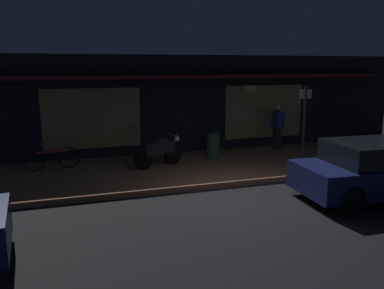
# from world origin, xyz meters

# --- Properties ---
(ground_plane) EXTENTS (60.00, 60.00, 0.00)m
(ground_plane) POSITION_xyz_m (0.00, 0.00, 0.00)
(ground_plane) COLOR black
(sidewalk_slab) EXTENTS (18.00, 4.00, 0.15)m
(sidewalk_slab) POSITION_xyz_m (0.00, 3.00, 0.07)
(sidewalk_slab) COLOR brown
(sidewalk_slab) RESTS_ON ground_plane
(storefront_building) EXTENTS (18.00, 3.30, 3.60)m
(storefront_building) POSITION_xyz_m (0.00, 6.39, 1.80)
(storefront_building) COLOR black
(storefront_building) RESTS_ON ground_plane
(motorcycle) EXTENTS (1.62, 0.84, 0.97)m
(motorcycle) POSITION_xyz_m (-1.34, 3.22, 0.65)
(motorcycle) COLOR black
(motorcycle) RESTS_ON sidewalk_slab
(bicycle_parked) EXTENTS (1.65, 0.42, 0.91)m
(bicycle_parked) POSITION_xyz_m (-4.51, 3.83, 0.51)
(bicycle_parked) COLOR black
(bicycle_parked) RESTS_ON sidewalk_slab
(person_bystander) EXTENTS (0.61, 0.39, 1.67)m
(person_bystander) POSITION_xyz_m (3.45, 4.39, 1.03)
(person_bystander) COLOR #28232D
(person_bystander) RESTS_ON sidewalk_slab
(sign_post) EXTENTS (0.44, 0.09, 2.40)m
(sign_post) POSITION_xyz_m (3.61, 2.94, 1.51)
(sign_post) COLOR #47474C
(sign_post) RESTS_ON sidewalk_slab
(trash_bin) EXTENTS (0.48, 0.48, 0.93)m
(trash_bin) POSITION_xyz_m (0.65, 3.75, 0.62)
(trash_bin) COLOR #2D4C33
(trash_bin) RESTS_ON sidewalk_slab
(parked_car_far) EXTENTS (4.18, 1.95, 1.42)m
(parked_car_far) POSITION_xyz_m (3.23, -0.84, 0.70)
(parked_car_far) COLOR black
(parked_car_far) RESTS_ON ground_plane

